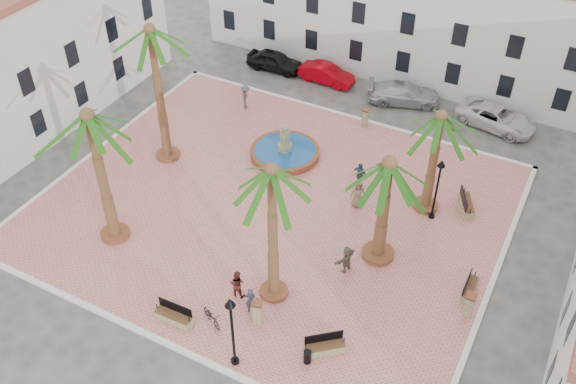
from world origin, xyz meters
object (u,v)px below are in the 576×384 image
at_px(pedestrian_fountain_a, 358,194).
at_px(bollard_e, 469,305).
at_px(bench_ne, 466,204).
at_px(litter_bin, 307,357).
at_px(car_red, 327,74).
at_px(cyclist_a, 251,301).
at_px(palm_s, 272,184).
at_px(bench_e, 469,288).
at_px(bicycle_a, 212,317).
at_px(car_black, 275,61).
at_px(bench_se, 325,347).
at_px(pedestrian_east, 347,259).
at_px(cyclist_b, 237,283).
at_px(pedestrian_fountain_b, 360,175).
at_px(car_silver, 404,94).
at_px(bench_s, 174,317).
at_px(lamppost_e, 439,179).
at_px(fountain, 285,151).
at_px(palm_e, 388,177).
at_px(palm_sw, 91,130).
at_px(bollard_n, 365,117).
at_px(palm_ne, 439,129).
at_px(bollard_se, 258,312).
at_px(lamppost_s, 232,320).
at_px(car_white, 496,117).
at_px(pedestrian_north, 246,97).
at_px(palm_nw, 152,44).

bearing_deg(pedestrian_fountain_a, bollard_e, -61.93).
xyz_separation_m(bench_ne, litter_bin, (-3.49, -13.91, 0.06)).
bearing_deg(car_red, cyclist_a, -161.18).
xyz_separation_m(palm_s, pedestrian_fountain_a, (1.09, 8.21, -6.24)).
height_order(bench_e, bicycle_a, bench_e).
height_order(pedestrian_fountain_a, car_black, pedestrian_fountain_a).
relative_size(bench_se, pedestrian_east, 1.15).
distance_m(cyclist_b, pedestrian_fountain_b, 11.12).
bearing_deg(car_silver, car_red, 70.18).
height_order(bench_s, bench_e, bench_s).
relative_size(lamppost_e, pedestrian_east, 2.54).
xyz_separation_m(fountain, palm_e, (8.72, -5.67, 5.11)).
bearing_deg(palm_sw, car_silver, 65.67).
height_order(bench_se, bollard_n, bollard_n).
relative_size(palm_ne, bollard_se, 4.59).
bearing_deg(palm_ne, bollard_n, 136.15).
distance_m(lamppost_s, car_red, 26.17).
bearing_deg(bollard_n, bench_ne, -31.38).
xyz_separation_m(pedestrian_fountain_a, car_white, (5.12, 12.30, -0.32)).
relative_size(bench_se, pedestrian_north, 1.05).
bearing_deg(pedestrian_north, pedestrian_fountain_a, -142.92).
height_order(cyclist_a, pedestrian_fountain_a, pedestrian_fountain_a).
relative_size(bench_e, cyclist_b, 1.06).
xyz_separation_m(bench_e, lamppost_s, (-8.37, -9.20, 2.75)).
bearing_deg(cyclist_b, car_white, -116.89).
bearing_deg(car_black, bench_ne, -120.26).
relative_size(lamppost_s, litter_bin, 6.13).
xyz_separation_m(bench_e, car_red, (-15.50, 15.86, 0.30)).
bearing_deg(fountain, palm_s, -64.76).
distance_m(fountain, litter_bin, 15.95).
distance_m(palm_s, cyclist_b, 6.60).
distance_m(fountain, pedestrian_fountain_a, 6.60).
bearing_deg(palm_ne, cyclist_a, -113.72).
xyz_separation_m(litter_bin, pedestrian_fountain_a, (-2.27, 11.15, 0.56)).
bearing_deg(cyclist_a, bench_ne, -139.17).
xyz_separation_m(palm_s, bench_se, (3.82, -2.05, -6.87)).
bearing_deg(lamppost_e, bench_ne, 47.42).
relative_size(bench_ne, cyclist_a, 1.26).
distance_m(fountain, pedestrian_north, 6.40).
bearing_deg(car_red, palm_s, -159.00).
bearing_deg(palm_nw, palm_s, -30.98).
height_order(lamppost_s, bollard_e, lamppost_s).
bearing_deg(bench_se, bicycle_a, 150.49).
relative_size(palm_sw, car_white, 1.55).
bearing_deg(palm_nw, bench_e, -6.45).
distance_m(palm_nw, bollard_n, 15.39).
relative_size(bench_s, car_white, 0.37).
height_order(car_red, car_silver, car_silver).
relative_size(cyclist_b, car_white, 0.30).
height_order(pedestrian_fountain_b, car_white, pedestrian_fountain_b).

